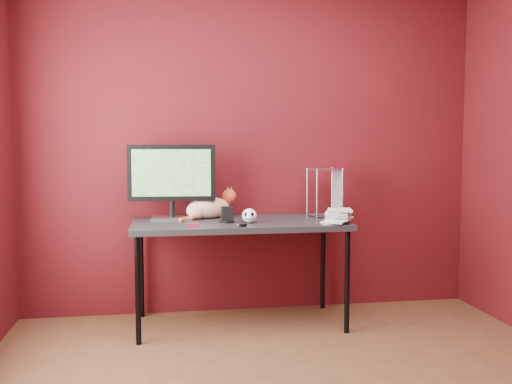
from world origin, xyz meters
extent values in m
cube|color=#480D12|center=(0.00, 1.75, 1.30)|extent=(3.50, 0.02, 2.60)
cube|color=black|center=(-0.15, 1.37, 0.73)|extent=(1.50, 0.70, 0.04)
cylinder|color=black|center=(-0.85, 1.07, 0.35)|extent=(0.04, 0.04, 0.71)
cylinder|color=black|center=(0.55, 1.07, 0.35)|extent=(0.04, 0.04, 0.71)
cylinder|color=black|center=(-0.85, 1.67, 0.35)|extent=(0.04, 0.04, 0.71)
cylinder|color=black|center=(0.55, 1.67, 0.35)|extent=(0.04, 0.04, 0.71)
cube|color=#A6A6AB|center=(-0.62, 1.51, 0.76)|extent=(0.30, 0.22, 0.02)
cylinder|color=black|center=(-0.62, 1.51, 0.83)|extent=(0.04, 0.04, 0.12)
cube|color=black|center=(-0.62, 1.51, 1.09)|extent=(0.62, 0.08, 0.40)
cube|color=#144B14|center=(-0.62, 1.51, 1.09)|extent=(0.55, 0.04, 0.33)
ellipsoid|color=#D2652C|center=(-0.35, 1.56, 0.83)|extent=(0.37, 0.28, 0.15)
ellipsoid|color=#D2652C|center=(-0.44, 1.52, 0.81)|extent=(0.20, 0.19, 0.13)
sphere|color=white|center=(-0.26, 1.59, 0.80)|extent=(0.11, 0.11, 0.11)
sphere|color=#CC5027|center=(-0.20, 1.61, 0.90)|extent=(0.11, 0.11, 0.11)
cone|color=#CC5027|center=(-0.18, 1.59, 0.96)|extent=(0.03, 0.03, 0.04)
cone|color=#CC5027|center=(-0.20, 1.64, 0.96)|extent=(0.03, 0.03, 0.04)
cylinder|color=#AD0B1E|center=(-0.21, 1.61, 0.86)|extent=(0.08, 0.08, 0.01)
cylinder|color=#CC5027|center=(-0.51, 1.45, 0.76)|extent=(0.14, 0.14, 0.03)
ellipsoid|color=white|center=(-0.10, 1.26, 0.80)|extent=(0.10, 0.10, 0.10)
ellipsoid|color=black|center=(-0.12, 1.22, 0.81)|extent=(0.03, 0.01, 0.03)
ellipsoid|color=black|center=(-0.08, 1.22, 0.81)|extent=(0.03, 0.01, 0.03)
cube|color=black|center=(-0.10, 1.21, 0.78)|extent=(0.06, 0.02, 0.01)
cylinder|color=black|center=(-0.24, 1.30, 0.76)|extent=(0.10, 0.10, 0.01)
cube|color=black|center=(-0.24, 1.30, 0.81)|extent=(0.08, 0.07, 0.10)
imported|color=beige|center=(0.44, 1.21, 0.86)|extent=(0.25, 0.26, 0.21)
imported|color=beige|center=(0.44, 1.21, 1.07)|extent=(0.24, 0.26, 0.21)
imported|color=beige|center=(0.44, 1.21, 1.28)|extent=(0.23, 0.26, 0.21)
imported|color=beige|center=(0.44, 1.21, 1.49)|extent=(0.22, 0.25, 0.21)
imported|color=beige|center=(0.44, 1.21, 1.71)|extent=(0.20, 0.24, 0.21)
cylinder|color=#A6A6AB|center=(0.41, 1.45, 0.93)|extent=(0.01, 0.01, 0.36)
cylinder|color=#A6A6AB|center=(0.63, 1.45, 0.93)|extent=(0.01, 0.01, 0.36)
cylinder|color=#A6A6AB|center=(0.41, 1.62, 0.93)|extent=(0.01, 0.01, 0.36)
cylinder|color=#A6A6AB|center=(0.63, 1.62, 0.93)|extent=(0.01, 0.01, 0.36)
cube|color=#A6A6AB|center=(0.52, 1.54, 0.76)|extent=(0.24, 0.21, 0.01)
cube|color=#A6A6AB|center=(0.52, 1.54, 1.10)|extent=(0.24, 0.21, 0.01)
cube|color=#AF0D29|center=(-0.49, 1.19, 0.76)|extent=(0.08, 0.02, 0.02)
cube|color=black|center=(-0.17, 1.08, 0.76)|extent=(0.05, 0.04, 0.02)
cylinder|color=#A6A6AB|center=(-0.17, 1.19, 0.75)|extent=(0.04, 0.04, 0.00)
camera|label=1|loc=(-0.68, -2.60, 1.30)|focal=40.00mm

